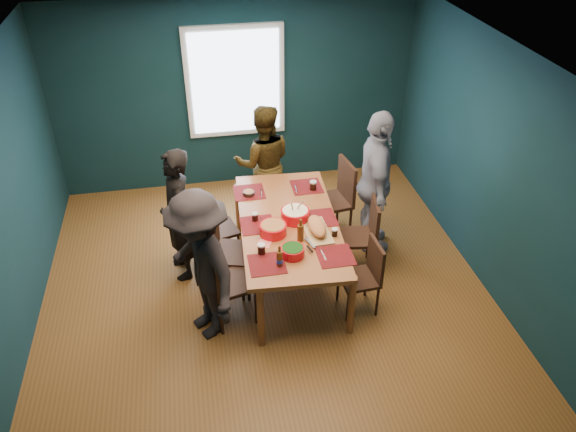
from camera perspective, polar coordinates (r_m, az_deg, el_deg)
name	(u,v)px	position (r m, az deg, el deg)	size (l,w,h in m)	color
room	(258,172)	(5.98, -3.02, 4.45)	(5.01, 5.01, 2.71)	brown
dining_table	(289,227)	(6.23, 0.07, -1.16)	(1.18, 2.18, 0.81)	#98532D
chair_left_far	(212,225)	(6.70, -7.72, -0.94)	(0.49, 0.49, 0.88)	black
chair_left_mid	(224,245)	(6.22, -6.57, -2.98)	(0.58, 0.58, 1.03)	black
chair_left_near	(222,278)	(5.82, -6.72, -6.28)	(0.55, 0.55, 0.99)	black
chair_right_far	(338,194)	(7.09, 5.10, 2.28)	(0.53, 0.53, 1.03)	black
chair_right_mid	(365,231)	(6.57, 7.82, -1.49)	(0.47, 0.47, 0.92)	black
chair_right_near	(366,271)	(6.04, 7.97, -5.60)	(0.41, 0.41, 0.86)	black
person_far_left	(178,216)	(6.41, -11.08, 0.05)	(0.59, 0.39, 1.61)	black
person_back	(264,163)	(7.35, -2.50, 5.38)	(0.78, 0.60, 1.59)	black
person_right	(375,183)	(6.75, 8.86, 3.29)	(1.07, 0.44, 1.82)	silver
person_near_left	(201,267)	(5.57, -8.87, -5.13)	(1.09, 0.62, 1.68)	black
bowl_salad	(273,229)	(5.96, -1.53, -1.32)	(0.29, 0.29, 0.12)	red
bowl_dumpling	(295,214)	(6.18, 0.72, 0.16)	(0.32, 0.32, 0.29)	red
bowl_herbs	(293,251)	(5.67, 0.47, -3.59)	(0.24, 0.24, 0.11)	red
cutting_board	(317,227)	(5.99, 2.96, -1.17)	(0.31, 0.63, 0.14)	tan
small_bowl	(249,193)	(6.64, -4.01, 2.33)	(0.14, 0.14, 0.06)	black
beer_bottle_a	(280,259)	(5.52, -0.86, -4.35)	(0.07, 0.07, 0.24)	#4C280D
beer_bottle_b	(300,232)	(5.84, 1.28, -1.68)	(0.07, 0.07, 0.27)	#4C280D
cola_glass_a	(261,249)	(5.69, -2.72, -3.32)	(0.08, 0.08, 0.12)	black
cola_glass_b	(335,232)	(5.96, 4.76, -1.63)	(0.06, 0.06, 0.09)	black
cola_glass_c	(313,185)	(6.72, 2.56, 3.15)	(0.08, 0.08, 0.12)	black
cola_glass_d	(255,217)	(6.18, -3.38, -0.06)	(0.07, 0.07, 0.10)	black
napkin_a	(324,218)	(6.26, 3.64, -0.19)	(0.16, 0.16, 0.00)	#FF6B73
napkin_b	(264,244)	(5.86, -2.43, -2.84)	(0.14, 0.14, 0.00)	#FF6B73
napkin_c	(335,254)	(5.74, 4.77, -3.87)	(0.16, 0.16, 0.00)	#FF6B73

